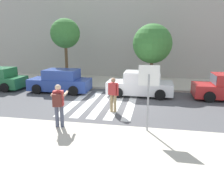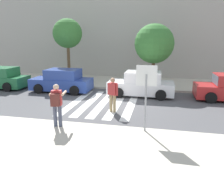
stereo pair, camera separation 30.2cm
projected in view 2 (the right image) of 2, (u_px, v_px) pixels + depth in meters
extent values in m
plane|color=#4C4C4F|center=(102.00, 104.00, 12.23)|extent=(120.00, 120.00, 0.00)
cube|color=beige|center=(48.00, 163.00, 6.29)|extent=(60.00, 6.00, 0.14)
cube|color=beige|center=(121.00, 82.00, 17.94)|extent=(60.00, 4.80, 0.14)
cube|color=#ADA89E|center=(129.00, 37.00, 21.36)|extent=(56.00, 4.00, 7.43)
cube|color=silver|center=(77.00, 101.00, 12.75)|extent=(0.44, 5.20, 0.01)
cube|color=silver|center=(90.00, 102.00, 12.58)|extent=(0.44, 5.20, 0.01)
cube|color=silver|center=(103.00, 103.00, 12.42)|extent=(0.44, 5.20, 0.01)
cube|color=silver|center=(117.00, 104.00, 12.25)|extent=(0.44, 5.20, 0.01)
cube|color=silver|center=(131.00, 105.00, 12.09)|extent=(0.44, 5.20, 0.01)
cylinder|color=gray|center=(146.00, 103.00, 8.12)|extent=(0.07, 0.07, 2.18)
cube|color=white|center=(146.00, 76.00, 7.91)|extent=(0.76, 0.03, 0.76)
cube|color=red|center=(147.00, 76.00, 7.93)|extent=(0.66, 0.02, 0.66)
cylinder|color=#474C60|center=(55.00, 116.00, 8.69)|extent=(0.15, 0.15, 0.88)
cylinder|color=#474C60|center=(60.00, 116.00, 8.68)|extent=(0.15, 0.15, 0.88)
cube|color=#B73333|center=(57.00, 98.00, 8.53)|extent=(0.42, 0.31, 0.60)
sphere|color=beige|center=(56.00, 87.00, 8.44)|extent=(0.23, 0.23, 0.23)
cylinder|color=beige|center=(52.00, 93.00, 8.72)|extent=(0.21, 0.59, 0.10)
cylinder|color=beige|center=(64.00, 93.00, 8.71)|extent=(0.21, 0.59, 0.10)
cube|color=black|center=(59.00, 91.00, 8.88)|extent=(0.16, 0.12, 0.10)
cube|color=#5B2823|center=(55.00, 100.00, 8.31)|extent=(0.35, 0.26, 0.48)
cylinder|color=tan|center=(111.00, 103.00, 10.88)|extent=(0.15, 0.15, 0.88)
cylinder|color=tan|center=(114.00, 104.00, 10.78)|extent=(0.15, 0.15, 0.88)
cube|color=#B73333|center=(113.00, 89.00, 10.67)|extent=(0.44, 0.35, 0.60)
sphere|color=#A37556|center=(113.00, 80.00, 10.58)|extent=(0.23, 0.23, 0.23)
cylinder|color=#B73333|center=(109.00, 89.00, 10.79)|extent=(0.10, 0.10, 0.58)
cylinder|color=#B73333|center=(117.00, 90.00, 10.56)|extent=(0.10, 0.10, 0.58)
cube|color=#236B3D|center=(0.00, 81.00, 16.04)|extent=(4.10, 1.70, 0.76)
cube|color=#236B3D|center=(0.00, 72.00, 15.86)|extent=(2.20, 1.56, 0.64)
cube|color=slate|center=(12.00, 72.00, 15.66)|extent=(0.10, 1.50, 0.51)
cylinder|color=black|center=(7.00, 87.00, 15.01)|extent=(0.64, 0.22, 0.64)
cylinder|color=black|center=(22.00, 82.00, 16.64)|extent=(0.64, 0.22, 0.64)
cube|color=#284293|center=(62.00, 84.00, 15.03)|extent=(4.10, 1.70, 0.76)
cube|color=#284293|center=(63.00, 74.00, 14.85)|extent=(2.20, 1.56, 0.64)
cube|color=slate|center=(49.00, 73.00, 15.07)|extent=(0.10, 1.50, 0.54)
cube|color=slate|center=(77.00, 74.00, 14.65)|extent=(0.10, 1.50, 0.51)
cylinder|color=black|center=(39.00, 89.00, 14.52)|extent=(0.64, 0.22, 0.64)
cylinder|color=black|center=(51.00, 84.00, 16.15)|extent=(0.64, 0.22, 0.64)
cylinder|color=black|center=(75.00, 91.00, 14.00)|extent=(0.64, 0.22, 0.64)
cylinder|color=black|center=(83.00, 85.00, 15.62)|extent=(0.64, 0.22, 0.64)
cube|color=white|center=(141.00, 87.00, 13.91)|extent=(4.10, 1.70, 0.76)
cube|color=white|center=(143.00, 77.00, 13.73)|extent=(2.20, 1.56, 0.64)
cube|color=slate|center=(126.00, 76.00, 13.95)|extent=(0.10, 1.50, 0.54)
cube|color=slate|center=(159.00, 77.00, 13.53)|extent=(0.10, 1.50, 0.51)
cylinder|color=black|center=(119.00, 93.00, 13.41)|extent=(0.64, 0.22, 0.64)
cylinder|color=black|center=(123.00, 87.00, 15.03)|extent=(0.64, 0.22, 0.64)
cylinder|color=black|center=(161.00, 95.00, 12.88)|extent=(0.64, 0.22, 0.64)
cylinder|color=black|center=(161.00, 89.00, 14.51)|extent=(0.64, 0.22, 0.64)
cube|color=slate|center=(216.00, 79.00, 12.86)|extent=(0.10, 1.50, 0.54)
cylinder|color=black|center=(211.00, 98.00, 12.31)|extent=(0.64, 0.22, 0.64)
cylinder|color=black|center=(205.00, 91.00, 13.94)|extent=(0.64, 0.22, 0.64)
cylinder|color=brown|center=(69.00, 62.00, 17.57)|extent=(0.24, 0.24, 3.15)
sphere|color=#387533|center=(68.00, 33.00, 17.09)|extent=(2.29, 2.29, 2.29)
cylinder|color=brown|center=(153.00, 71.00, 15.87)|extent=(0.24, 0.24, 2.25)
sphere|color=#387533|center=(154.00, 44.00, 15.45)|extent=(2.80, 2.80, 2.80)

